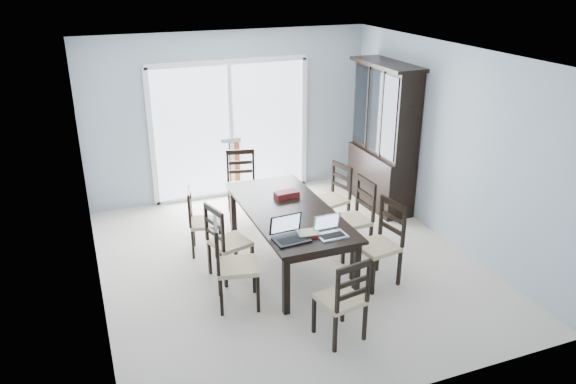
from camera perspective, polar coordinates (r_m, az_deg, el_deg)
name	(u,v)px	position (r m, az deg, el deg)	size (l,w,h in m)	color
floor	(289,263)	(7.15, 0.05, -7.25)	(5.00, 5.00, 0.00)	beige
ceiling	(289,54)	(6.28, 0.06, 13.83)	(5.00, 5.00, 0.00)	white
back_wall	(230,116)	(8.87, -5.90, 7.69)	(4.50, 0.02, 2.60)	#95A4B1
wall_left	(88,193)	(6.20, -19.69, -0.12)	(0.02, 5.00, 2.60)	#95A4B1
wall_right	(448,145)	(7.67, 15.95, 4.58)	(0.02, 5.00, 2.60)	#95A4B1
balcony	(218,176)	(10.21, -7.14, 1.66)	(4.50, 2.00, 0.10)	gray
railing	(203,129)	(10.94, -8.63, 6.32)	(4.50, 0.06, 1.10)	#99999E
dining_table	(289,215)	(6.84, 0.05, -2.35)	(1.00, 2.20, 0.75)	black
china_hutch	(383,138)	(8.60, 9.65, 5.43)	(0.50, 1.38, 2.20)	black
sliding_door	(231,130)	(8.91, -5.81, 6.33)	(2.52, 0.05, 2.18)	silver
chair_left_near	(228,256)	(6.09, -6.14, -6.44)	(0.53, 0.52, 1.16)	black
chair_left_mid	(223,235)	(6.61, -6.64, -4.31)	(0.52, 0.51, 1.10)	black
chair_left_far	(198,214)	(7.27, -9.10, -2.24)	(0.48, 0.47, 1.02)	black
chair_right_near	(384,234)	(6.61, 9.73, -4.22)	(0.51, 0.50, 1.15)	black
chair_right_mid	(357,209)	(7.19, 7.06, -1.73)	(0.47, 0.46, 1.17)	black
chair_right_far	(336,190)	(7.88, 4.87, 0.21)	(0.51, 0.50, 1.08)	black
chair_end_near	(346,292)	(5.55, 5.92, -10.10)	(0.47, 0.48, 1.08)	black
chair_end_far	(241,176)	(8.31, -4.76, 1.60)	(0.50, 0.51, 1.12)	black
laptop_dark	(292,235)	(6.04, 0.37, -4.43)	(0.39, 0.29, 0.26)	black
laptop_silver	(332,232)	(6.15, 4.50, -4.07)	(0.33, 0.23, 0.22)	silver
book_stack	(308,234)	(6.17, 2.00, -4.25)	(0.26, 0.21, 0.04)	maroon
cell_phone	(307,240)	(6.07, 1.90, -4.86)	(0.11, 0.05, 0.01)	black
game_box	(287,194)	(7.14, -0.15, -0.24)	(0.30, 0.15, 0.08)	#4D0F11
hot_tub	(185,154)	(9.82, -10.40, 3.85)	(2.12, 1.97, 0.94)	brown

